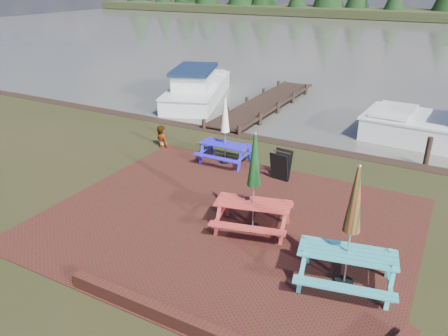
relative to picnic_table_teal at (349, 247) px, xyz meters
name	(u,v)px	position (x,y,z in m)	size (l,w,h in m)	color
ground	(207,241)	(-3.21, 0.05, -0.91)	(120.00, 120.00, 0.00)	black
paving	(228,221)	(-3.21, 1.05, -0.90)	(9.00, 7.50, 0.02)	#3D1D13
water	(413,44)	(-3.21, 37.05, -0.91)	(120.00, 60.00, 0.02)	#45413B
picnic_table_teal	(349,247)	(0.00, 0.00, 0.00)	(2.17, 2.00, 2.60)	teal
picnic_table_red	(253,198)	(-2.50, 1.01, -0.04)	(2.11, 1.97, 2.48)	#B9342F
picnic_table_blue	(225,141)	(-5.06, 4.35, -0.13)	(1.63, 1.46, 2.24)	#261BD0
chalkboard	(281,165)	(-2.97, 4.02, -0.44)	(0.58, 0.58, 0.91)	black
jetty	(264,104)	(-6.71, 11.33, -0.80)	(1.76, 9.08, 1.00)	black
boat_jetty	(197,89)	(-10.43, 11.30, -0.52)	(4.50, 7.22, 1.98)	silver
person	(161,126)	(-7.78, 4.59, -0.12)	(0.58, 0.38, 1.59)	gray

